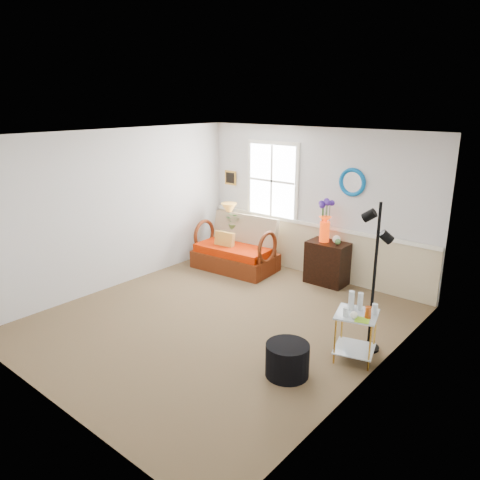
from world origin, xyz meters
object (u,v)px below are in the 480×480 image
Objects in this scene: cabinet at (327,263)px; ottoman at (287,360)px; side_table at (355,336)px; lamp_stand at (230,245)px; floor_lamp at (374,279)px; loveseat at (235,244)px.

cabinet reaches higher than ottoman.
cabinet reaches higher than side_table.
ottoman is (3.16, -2.63, -0.10)m from lamp_stand.
side_table is (1.50, -1.95, -0.06)m from cabinet.
side_table is 0.32× the size of floor_lamp.
loveseat is 0.58m from lamp_stand.
floor_lamp reaches higher than lamp_stand.
lamp_stand is 0.97× the size of side_table.
side_table is at bearing -105.26° from floor_lamp.
floor_lamp is 3.78× the size of ottoman.
cabinet is at bearing 123.13° from floor_lamp.
side_table is 0.73m from floor_lamp.
floor_lamp is (0.03, 0.34, 0.65)m from side_table.
lamp_stand is at bearing 135.71° from loveseat.
loveseat reaches higher than side_table.
loveseat is at bearing 155.03° from side_table.
side_table is (3.59, -1.82, 0.01)m from lamp_stand.
cabinet reaches higher than lamp_stand.
cabinet is at bearing 111.19° from ottoman.
side_table is at bearing -26.93° from lamp_stand.
lamp_stand is at bearing -177.39° from cabinet.
loveseat is 3.58m from ottoman.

